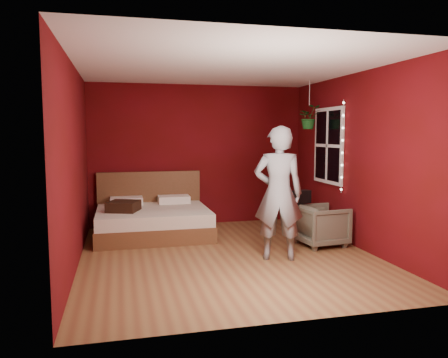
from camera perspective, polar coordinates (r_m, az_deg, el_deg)
floor at (r=6.22m, az=0.45°, el=-9.92°), size 4.50×4.50×0.00m
room_walls at (r=5.99m, az=0.46°, el=5.73°), size 4.04×4.54×2.62m
window at (r=7.53m, az=13.45°, el=4.26°), size 0.05×0.97×1.27m
fairy_lights at (r=7.05m, az=15.21°, el=4.11°), size 0.04×0.04×1.45m
bed at (r=7.47m, az=-9.31°, el=-5.22°), size 1.84×1.57×1.01m
person at (r=5.91m, az=7.12°, el=-1.88°), size 0.75×0.60×1.81m
armchair at (r=6.84m, az=12.59°, el=-5.93°), size 0.75×0.73×0.62m
handbag at (r=6.92m, az=10.09°, el=-2.30°), size 0.31×0.23×0.20m
throw_pillow at (r=7.20m, az=-12.98°, el=-3.48°), size 0.58×0.58×0.16m
hanging_plant at (r=7.65m, az=11.04°, el=7.92°), size 0.40×0.36×0.82m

